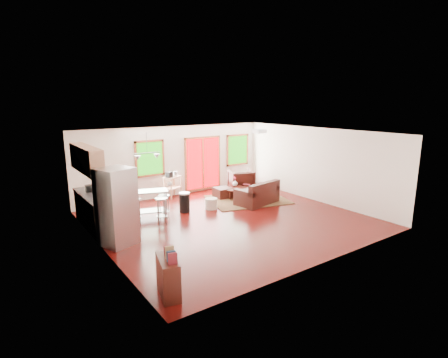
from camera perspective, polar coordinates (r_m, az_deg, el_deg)
floor at (r=10.55m, az=0.94°, el=-6.72°), size 7.50×7.00×0.02m
ceiling at (r=10.00m, az=0.99°, el=7.60°), size 7.50×7.00×0.02m
back_wall at (r=13.15m, az=-8.05°, el=2.92°), size 7.50×0.02×2.60m
left_wall at (r=8.61m, az=-19.78°, el=-2.82°), size 0.02×7.00×2.60m
right_wall at (r=12.73m, az=14.82°, el=2.30°), size 0.02×7.00×2.60m
front_wall at (r=7.72m, az=16.46°, el=-4.31°), size 7.50×0.02×2.60m
window_left at (r=12.66m, az=-12.01°, el=3.31°), size 1.10×0.05×1.30m
french_doors at (r=13.72m, az=-3.46°, el=2.57°), size 1.60×0.05×2.10m
window_right at (r=14.60m, az=2.23°, el=4.78°), size 1.10×0.05×1.30m
rug at (r=12.63m, az=3.87°, el=-3.37°), size 3.12×2.68×0.03m
loveseat at (r=12.10m, az=5.55°, el=-2.62°), size 1.64×1.13×0.80m
coffee_table at (r=12.78m, az=2.61°, el=-1.76°), size 1.06×0.87×0.37m
armchair at (r=13.75m, az=2.79°, el=-0.10°), size 1.15×1.11×0.93m
ottoman at (r=12.85m, az=-0.22°, el=-2.25°), size 0.60×0.60×0.38m
pouf at (r=11.55m, az=-2.11°, el=-4.03°), size 0.48×0.48×0.35m
vase at (r=13.01m, az=1.82°, el=-0.55°), size 0.26×0.26×0.35m
book at (r=13.08m, az=3.50°, el=-0.45°), size 0.19×0.10×0.27m
cabinets at (r=10.37m, az=-20.70°, el=-2.49°), size 0.64×2.24×2.30m
refrigerator at (r=8.94m, az=-17.08°, el=-4.33°), size 0.98×0.96×1.92m
island at (r=10.76m, az=-12.79°, el=-3.30°), size 1.46×0.93×0.86m
cup at (r=10.75m, az=-8.84°, el=-0.79°), size 0.17×0.15×0.14m
bar_stool_a at (r=10.33m, az=-14.38°, el=-4.21°), size 0.47×0.47×0.76m
bar_stool_b at (r=10.19m, az=-10.17°, el=-4.14°), size 0.46×0.46×0.78m
bar_stool_c at (r=10.67m, az=-9.76°, el=-3.59°), size 0.40×0.40×0.73m
trash_can at (r=11.26m, az=-6.47°, el=-3.78°), size 0.37×0.37×0.64m
kitchen_cart at (r=12.89m, az=-8.48°, el=-0.10°), size 0.76×0.64×1.00m
bookshelf at (r=6.67m, az=-9.11°, el=-15.34°), size 0.51×0.85×0.94m
ceiling_flush at (r=11.47m, az=5.76°, el=7.77°), size 0.35×0.35×0.12m
pendant_light at (r=10.47m, az=-12.41°, el=3.61°), size 0.80×0.18×0.79m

